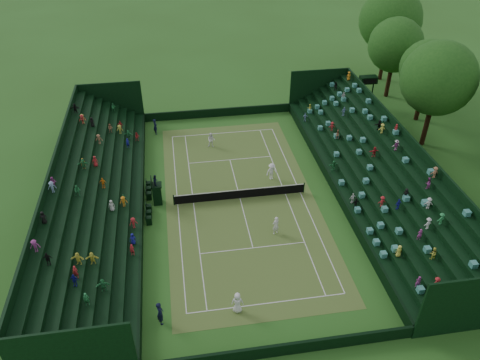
{
  "coord_description": "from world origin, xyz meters",
  "views": [
    {
      "loc": [
        -5.15,
        -32.44,
        25.08
      ],
      "look_at": [
        0.0,
        0.0,
        2.0
      ],
      "focal_mm": 35.0,
      "sensor_mm": 36.0,
      "label": 1
    }
  ],
  "objects_px": {
    "player_near_west": "(237,303)",
    "player_far_east": "(272,171)",
    "player_near_east": "(276,225)",
    "umpire_chair": "(157,191)",
    "tennis_net": "(240,194)",
    "player_far_west": "(211,140)"
  },
  "relations": [
    {
      "from": "umpire_chair",
      "to": "player_near_west",
      "type": "xyz_separation_m",
      "value": [
        5.06,
        -12.65,
        -0.43
      ]
    },
    {
      "from": "player_near_east",
      "to": "player_far_east",
      "type": "height_order",
      "value": "player_far_east"
    },
    {
      "from": "player_near_east",
      "to": "player_far_west",
      "type": "bearing_deg",
      "value": -102.16
    },
    {
      "from": "player_far_west",
      "to": "player_far_east",
      "type": "xyz_separation_m",
      "value": [
        4.91,
        -6.71,
        0.05
      ]
    },
    {
      "from": "umpire_chair",
      "to": "player_far_east",
      "type": "height_order",
      "value": "umpire_chair"
    },
    {
      "from": "player_near_west",
      "to": "player_far_east",
      "type": "distance_m",
      "value": 15.71
    },
    {
      "from": "player_near_west",
      "to": "player_far_east",
      "type": "height_order",
      "value": "player_far_east"
    },
    {
      "from": "tennis_net",
      "to": "player_near_west",
      "type": "bearing_deg",
      "value": -99.8
    },
    {
      "from": "umpire_chair",
      "to": "player_far_west",
      "type": "bearing_deg",
      "value": 57.32
    },
    {
      "from": "player_far_east",
      "to": "player_near_west",
      "type": "bearing_deg",
      "value": -126.79
    },
    {
      "from": "tennis_net",
      "to": "player_near_west",
      "type": "relative_size",
      "value": 6.98
    },
    {
      "from": "player_near_west",
      "to": "player_far_east",
      "type": "xyz_separation_m",
      "value": [
        5.48,
        14.72,
        0.01
      ]
    },
    {
      "from": "umpire_chair",
      "to": "player_far_east",
      "type": "bearing_deg",
      "value": 11.14
    },
    {
      "from": "tennis_net",
      "to": "player_far_east",
      "type": "relative_size",
      "value": 6.93
    },
    {
      "from": "player_far_west",
      "to": "player_near_east",
      "type": "bearing_deg",
      "value": -63.73
    },
    {
      "from": "umpire_chair",
      "to": "player_far_east",
      "type": "relative_size",
      "value": 1.76
    },
    {
      "from": "player_near_east",
      "to": "player_far_west",
      "type": "distance_m",
      "value": 14.68
    },
    {
      "from": "tennis_net",
      "to": "player_near_east",
      "type": "height_order",
      "value": "player_near_east"
    },
    {
      "from": "tennis_net",
      "to": "umpire_chair",
      "type": "height_order",
      "value": "umpire_chair"
    },
    {
      "from": "player_near_east",
      "to": "tennis_net",
      "type": "bearing_deg",
      "value": -93.77
    },
    {
      "from": "player_near_west",
      "to": "player_far_east",
      "type": "relative_size",
      "value": 0.99
    },
    {
      "from": "umpire_chair",
      "to": "tennis_net",
      "type": "bearing_deg",
      "value": -3.63
    }
  ]
}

